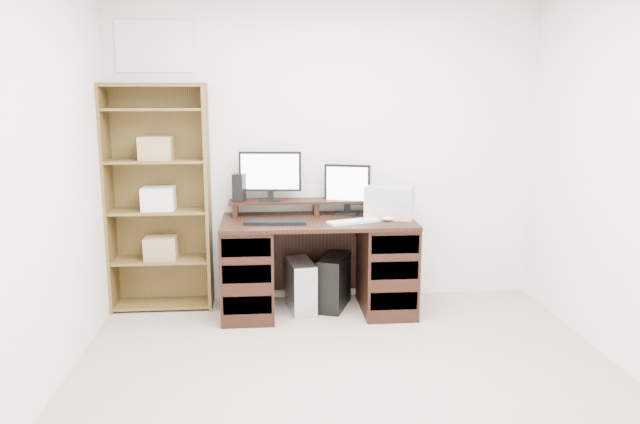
{
  "coord_description": "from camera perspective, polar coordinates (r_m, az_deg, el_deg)",
  "views": [
    {
      "loc": [
        -0.48,
        -3.12,
        1.75
      ],
      "look_at": [
        -0.1,
        1.43,
        0.85
      ],
      "focal_mm": 35.0,
      "sensor_mm": 36.0,
      "label": 1
    }
  ],
  "objects": [
    {
      "name": "room",
      "position": [
        3.19,
        3.93,
        2.15
      ],
      "size": [
        3.54,
        4.04,
        2.54
      ],
      "color": "tan",
      "rests_on": "ground"
    },
    {
      "name": "basket",
      "position": [
        4.96,
        6.4,
        1.47
      ],
      "size": [
        0.43,
        0.37,
        0.16
      ],
      "primitive_type": "cube",
      "rotation": [
        0.0,
        0.0,
        -0.36
      ],
      "color": "#A4A9AF",
      "rests_on": "printer"
    },
    {
      "name": "keyboard_white",
      "position": [
        4.76,
        3.07,
        -0.87
      ],
      "size": [
        0.42,
        0.26,
        0.02
      ],
      "primitive_type": "cube",
      "rotation": [
        0.0,
        0.0,
        0.37
      ],
      "color": "white",
      "rests_on": "desk"
    },
    {
      "name": "tower_silver",
      "position": [
        5.02,
        -1.78,
        -6.76
      ],
      "size": [
        0.24,
        0.43,
        0.41
      ],
      "primitive_type": "cube",
      "rotation": [
        0.0,
        0.0,
        0.16
      ],
      "color": "#B8BABF",
      "rests_on": "ground"
    },
    {
      "name": "keyboard_black",
      "position": [
        4.73,
        -4.1,
        -0.91
      ],
      "size": [
        0.48,
        0.19,
        0.03
      ],
      "primitive_type": "cube",
      "rotation": [
        0.0,
        0.0,
        -0.07
      ],
      "color": "black",
      "rests_on": "desk"
    },
    {
      "name": "bookshelf",
      "position": [
        5.11,
        -14.51,
        1.44
      ],
      "size": [
        0.8,
        0.3,
        1.8
      ],
      "color": "brown",
      "rests_on": "ground"
    },
    {
      "name": "desk",
      "position": [
        4.96,
        -0.21,
        -4.75
      ],
      "size": [
        1.5,
        0.7,
        0.75
      ],
      "color": "black",
      "rests_on": "ground"
    },
    {
      "name": "tower_black",
      "position": [
        5.09,
        1.29,
        -6.4
      ],
      "size": [
        0.32,
        0.47,
        0.43
      ],
      "rotation": [
        0.0,
        0.0,
        -0.35
      ],
      "color": "black",
      "rests_on": "ground"
    },
    {
      "name": "mouse",
      "position": [
        4.84,
        6.25,
        -0.62
      ],
      "size": [
        0.09,
        0.06,
        0.03
      ],
      "primitive_type": "ellipsoid",
      "rotation": [
        0.0,
        0.0,
        -0.01
      ],
      "color": "silver",
      "rests_on": "desk"
    },
    {
      "name": "printer",
      "position": [
        4.98,
        6.37,
        0.05
      ],
      "size": [
        0.44,
        0.38,
        0.09
      ],
      "primitive_type": "cube",
      "rotation": [
        0.0,
        0.0,
        -0.3
      ],
      "color": "#B8AEA0",
      "rests_on": "desk"
    },
    {
      "name": "speaker",
      "position": [
        5.01,
        -7.4,
        2.22
      ],
      "size": [
        0.11,
        0.11,
        0.22
      ],
      "primitive_type": "cube",
      "rotation": [
        0.0,
        0.0,
        -0.34
      ],
      "color": "black",
      "rests_on": "riser_shelf"
    },
    {
      "name": "riser_shelf",
      "position": [
        5.06,
        -0.4,
        0.84
      ],
      "size": [
        1.4,
        0.22,
        0.12
      ],
      "color": "black",
      "rests_on": "desk"
    },
    {
      "name": "monitor_small",
      "position": [
        5.04,
        2.51,
        2.26
      ],
      "size": [
        0.37,
        0.18,
        0.41
      ],
      "rotation": [
        0.0,
        0.0,
        -0.29
      ],
      "color": "black",
      "rests_on": "desk"
    },
    {
      "name": "monitor_wide",
      "position": [
        5.0,
        -4.58,
        3.54
      ],
      "size": [
        0.5,
        0.14,
        0.39
      ],
      "rotation": [
        0.0,
        0.0,
        -0.11
      ],
      "color": "black",
      "rests_on": "riser_shelf"
    }
  ]
}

